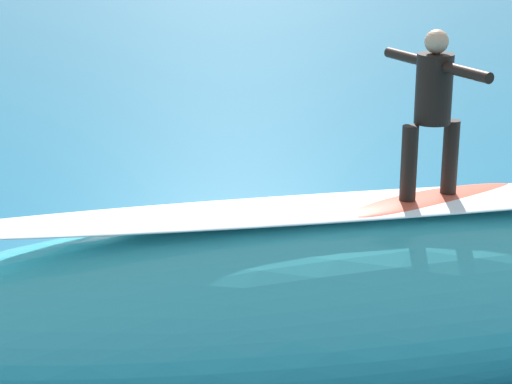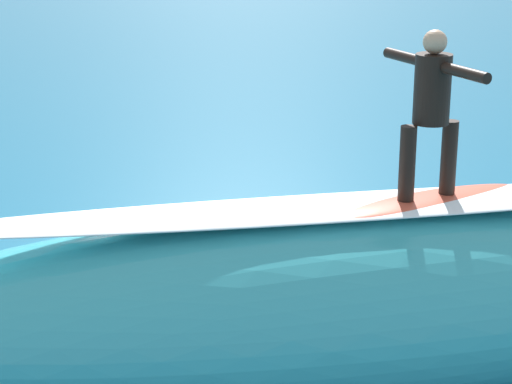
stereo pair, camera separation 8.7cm
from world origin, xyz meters
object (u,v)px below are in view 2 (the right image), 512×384
Objects in this scene: surfer_riding at (432,102)px; surfer_paddling at (136,234)px; surfboard_riding at (426,201)px; surfboard_paddling at (141,243)px.

surfer_riding reaches higher than surfer_paddling.
surfer_paddling is at bearing -75.59° from surfboard_riding.
surfer_riding is 5.40m from surfer_paddling.
surfboard_paddling is 1.44× the size of surfer_paddling.
surfer_riding is 5.54m from surfboard_paddling.
surfer_riding is 1.12× the size of surfer_paddling.
surfer_riding is at bearing -118.88° from surfer_paddling.
surfboard_riding is at bearing 0.00° from surfer_riding.
surfer_paddling is (1.26, -4.59, -1.64)m from surfboard_riding.
surfboard_paddling is (1.16, -4.68, -2.73)m from surfer_riding.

